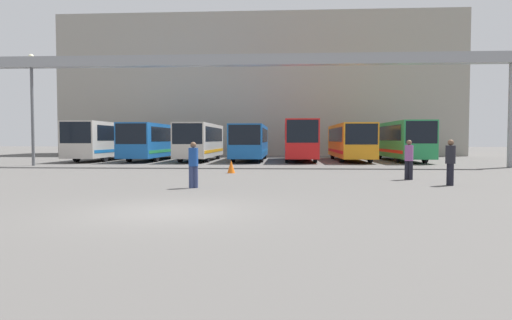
{
  "coord_description": "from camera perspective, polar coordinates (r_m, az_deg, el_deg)",
  "views": [
    {
      "loc": [
        2.88,
        -11.15,
        1.81
      ],
      "look_at": [
        0.85,
        21.74,
        0.3
      ],
      "focal_mm": 32.0,
      "sensor_mm": 36.0,
      "label": 1
    }
  ],
  "objects": [
    {
      "name": "pedestrian_near_right",
      "position": [
        21.39,
        18.57,
        0.16
      ],
      "size": [
        0.37,
        0.37,
        1.77
      ],
      "rotation": [
        0.0,
        0.0,
        2.64
      ],
      "color": "black",
      "rests_on": "ground"
    },
    {
      "name": "traffic_cone",
      "position": [
        24.29,
        -3.12,
        -0.83
      ],
      "size": [
        0.41,
        0.41,
        0.7
      ],
      "color": "orange",
      "rests_on": "ground"
    },
    {
      "name": "pedestrian_near_center",
      "position": [
        19.3,
        23.13,
        -0.13
      ],
      "size": [
        0.37,
        0.37,
        1.79
      ],
      "rotation": [
        0.0,
        0.0,
        4.8
      ],
      "color": "black",
      "rests_on": "ground"
    },
    {
      "name": "pedestrian_near_left",
      "position": [
        17.0,
        -7.84,
        -0.45
      ],
      "size": [
        0.35,
        0.35,
        1.71
      ],
      "rotation": [
        0.0,
        0.0,
        3.66
      ],
      "color": "navy",
      "rests_on": "ground"
    },
    {
      "name": "bus_slot_1",
      "position": [
        40.7,
        -12.54,
        2.5
      ],
      "size": [
        2.54,
        12.46,
        3.06
      ],
      "color": "#1959A5",
      "rests_on": "ground"
    },
    {
      "name": "overhead_gantry",
      "position": [
        30.56,
        -1.94,
        11.04
      ],
      "size": [
        35.52,
        0.8,
        7.34
      ],
      "color": "gray",
      "rests_on": "ground"
    },
    {
      "name": "building_backdrop",
      "position": [
        55.78,
        0.56,
        8.77
      ],
      "size": [
        44.65,
        12.0,
        15.58
      ],
      "color": "gray",
      "rests_on": "ground"
    },
    {
      "name": "ground_plane",
      "position": [
        11.66,
        -10.86,
        -6.34
      ],
      "size": [
        200.0,
        200.0,
        0.0
      ],
      "primitive_type": "plane",
      "color": "#514F4C"
    },
    {
      "name": "bus_slot_0",
      "position": [
        41.75,
        -18.21,
        2.54
      ],
      "size": [
        2.62,
        11.8,
        3.2
      ],
      "color": "beige",
      "rests_on": "ground"
    },
    {
      "name": "bus_slot_3",
      "position": [
        38.86,
        -0.71,
        2.47
      ],
      "size": [
        2.57,
        11.74,
        2.95
      ],
      "color": "#1959A5",
      "rests_on": "ground"
    },
    {
      "name": "bus_slot_6",
      "position": [
        39.94,
        17.61,
        2.54
      ],
      "size": [
        2.44,
        11.72,
        3.2
      ],
      "color": "#268C4C",
      "rests_on": "ground"
    },
    {
      "name": "bus_slot_5",
      "position": [
        39.05,
        11.65,
        2.47
      ],
      "size": [
        2.54,
        11.55,
        3.02
      ],
      "color": "orange",
      "rests_on": "ground"
    },
    {
      "name": "bus_slot_4",
      "position": [
        38.27,
        5.51,
        2.75
      ],
      "size": [
        2.51,
        10.74,
        3.31
      ],
      "color": "red",
      "rests_on": "ground"
    },
    {
      "name": "bus_slot_2",
      "position": [
        38.82,
        -6.97,
        2.55
      ],
      "size": [
        2.46,
        10.57,
        3.07
      ],
      "color": "beige",
      "rests_on": "ground"
    },
    {
      "name": "lamp_post",
      "position": [
        34.69,
        -26.18,
        6.21
      ],
      "size": [
        0.36,
        0.36,
        7.56
      ],
      "color": "#595B60",
      "rests_on": "ground"
    }
  ]
}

